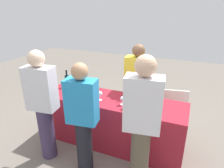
{
  "coord_description": "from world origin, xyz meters",
  "views": [
    {
      "loc": [
        1.06,
        -2.52,
        2.15
      ],
      "look_at": [
        0.0,
        0.0,
        1.05
      ],
      "focal_mm": 31.64,
      "sensor_mm": 36.0,
      "label": 1
    }
  ],
  "objects_px": {
    "wine_glass_3": "(127,101)",
    "guest_2": "(142,123)",
    "wine_bottle_1": "(79,84)",
    "wine_glass_1": "(100,94)",
    "server_pouring": "(137,86)",
    "menu_board": "(171,108)",
    "wine_glass_0": "(94,91)",
    "wine_bottle_3": "(127,91)",
    "guest_0": "(43,104)",
    "wine_glass_2": "(122,99)",
    "wine_bottle_0": "(67,81)",
    "wine_bottle_5": "(151,95)",
    "guest_1": "(83,117)",
    "wine_bottle_2": "(85,84)",
    "wine_bottle_4": "(133,92)"
  },
  "relations": [
    {
      "from": "wine_bottle_0",
      "to": "wine_bottle_5",
      "type": "bearing_deg",
      "value": -0.93
    },
    {
      "from": "guest_0",
      "to": "guest_1",
      "type": "relative_size",
      "value": 1.06
    },
    {
      "from": "wine_bottle_5",
      "to": "guest_0",
      "type": "relative_size",
      "value": 0.19
    },
    {
      "from": "wine_glass_2",
      "to": "server_pouring",
      "type": "xyz_separation_m",
      "value": [
        0.03,
        0.65,
        -0.04
      ]
    },
    {
      "from": "wine_bottle_2",
      "to": "server_pouring",
      "type": "distance_m",
      "value": 0.88
    },
    {
      "from": "wine_glass_1",
      "to": "guest_0",
      "type": "distance_m",
      "value": 0.82
    },
    {
      "from": "wine_glass_2",
      "to": "guest_1",
      "type": "height_order",
      "value": "guest_1"
    },
    {
      "from": "server_pouring",
      "to": "guest_1",
      "type": "relative_size",
      "value": 1.02
    },
    {
      "from": "wine_bottle_3",
      "to": "wine_glass_3",
      "type": "xyz_separation_m",
      "value": [
        0.11,
        -0.31,
        -0.0
      ]
    },
    {
      "from": "wine_bottle_0",
      "to": "guest_0",
      "type": "height_order",
      "value": "guest_0"
    },
    {
      "from": "wine_bottle_4",
      "to": "server_pouring",
      "type": "height_order",
      "value": "server_pouring"
    },
    {
      "from": "wine_bottle_4",
      "to": "wine_glass_1",
      "type": "distance_m",
      "value": 0.5
    },
    {
      "from": "wine_bottle_0",
      "to": "guest_2",
      "type": "height_order",
      "value": "guest_2"
    },
    {
      "from": "wine_bottle_0",
      "to": "menu_board",
      "type": "distance_m",
      "value": 1.97
    },
    {
      "from": "guest_2",
      "to": "menu_board",
      "type": "relative_size",
      "value": 2.37
    },
    {
      "from": "wine_bottle_1",
      "to": "wine_glass_0",
      "type": "height_order",
      "value": "wine_bottle_1"
    },
    {
      "from": "wine_bottle_3",
      "to": "guest_2",
      "type": "xyz_separation_m",
      "value": [
        0.44,
        -0.79,
        0.01
      ]
    },
    {
      "from": "wine_bottle_1",
      "to": "wine_glass_3",
      "type": "bearing_deg",
      "value": -16.56
    },
    {
      "from": "wine_glass_3",
      "to": "guest_2",
      "type": "height_order",
      "value": "guest_2"
    },
    {
      "from": "wine_glass_2",
      "to": "server_pouring",
      "type": "distance_m",
      "value": 0.65
    },
    {
      "from": "wine_glass_1",
      "to": "server_pouring",
      "type": "relative_size",
      "value": 0.09
    },
    {
      "from": "wine_bottle_1",
      "to": "wine_bottle_4",
      "type": "distance_m",
      "value": 0.94
    },
    {
      "from": "wine_bottle_5",
      "to": "wine_glass_0",
      "type": "bearing_deg",
      "value": -166.86
    },
    {
      "from": "wine_glass_1",
      "to": "wine_glass_2",
      "type": "xyz_separation_m",
      "value": [
        0.36,
        -0.0,
        -0.01
      ]
    },
    {
      "from": "wine_glass_3",
      "to": "guest_0",
      "type": "height_order",
      "value": "guest_0"
    },
    {
      "from": "wine_bottle_1",
      "to": "guest_1",
      "type": "bearing_deg",
      "value": -55.87
    },
    {
      "from": "wine_glass_2",
      "to": "menu_board",
      "type": "relative_size",
      "value": 0.18
    },
    {
      "from": "wine_bottle_1",
      "to": "menu_board",
      "type": "distance_m",
      "value": 1.76
    },
    {
      "from": "wine_bottle_2",
      "to": "guest_0",
      "type": "distance_m",
      "value": 0.81
    },
    {
      "from": "wine_glass_2",
      "to": "menu_board",
      "type": "bearing_deg",
      "value": 59.51
    },
    {
      "from": "wine_bottle_2",
      "to": "wine_glass_3",
      "type": "distance_m",
      "value": 0.88
    },
    {
      "from": "wine_glass_3",
      "to": "server_pouring",
      "type": "bearing_deg",
      "value": 95.14
    },
    {
      "from": "wine_bottle_2",
      "to": "guest_1",
      "type": "bearing_deg",
      "value": -62.53
    },
    {
      "from": "wine_glass_1",
      "to": "guest_1",
      "type": "xyz_separation_m",
      "value": [
        0.03,
        -0.57,
        -0.07
      ]
    },
    {
      "from": "wine_bottle_0",
      "to": "guest_2",
      "type": "bearing_deg",
      "value": -27.36
    },
    {
      "from": "wine_glass_1",
      "to": "server_pouring",
      "type": "xyz_separation_m",
      "value": [
        0.39,
        0.64,
        -0.06
      ]
    },
    {
      "from": "wine_bottle_4",
      "to": "server_pouring",
      "type": "xyz_separation_m",
      "value": [
        -0.05,
        0.41,
        -0.07
      ]
    },
    {
      "from": "wine_bottle_0",
      "to": "guest_1",
      "type": "xyz_separation_m",
      "value": [
        0.8,
        -0.83,
        -0.07
      ]
    },
    {
      "from": "wine_glass_1",
      "to": "guest_1",
      "type": "relative_size",
      "value": 0.09
    },
    {
      "from": "menu_board",
      "to": "wine_bottle_5",
      "type": "bearing_deg",
      "value": -117.98
    },
    {
      "from": "wine_bottle_3",
      "to": "wine_glass_1",
      "type": "bearing_deg",
      "value": -145.05
    },
    {
      "from": "wine_bottle_3",
      "to": "wine_glass_2",
      "type": "relative_size",
      "value": 2.51
    },
    {
      "from": "wine_bottle_4",
      "to": "wine_glass_0",
      "type": "bearing_deg",
      "value": -160.75
    },
    {
      "from": "guest_1",
      "to": "guest_2",
      "type": "xyz_separation_m",
      "value": [
        0.76,
        0.02,
        0.09
      ]
    },
    {
      "from": "wine_glass_0",
      "to": "guest_0",
      "type": "relative_size",
      "value": 0.09
    },
    {
      "from": "wine_bottle_3",
      "to": "guest_1",
      "type": "height_order",
      "value": "guest_1"
    },
    {
      "from": "wine_glass_3",
      "to": "wine_bottle_1",
      "type": "bearing_deg",
      "value": 163.44
    },
    {
      "from": "guest_0",
      "to": "server_pouring",
      "type": "bearing_deg",
      "value": 42.78
    },
    {
      "from": "menu_board",
      "to": "wine_glass_0",
      "type": "bearing_deg",
      "value": -149.13
    },
    {
      "from": "wine_glass_0",
      "to": "guest_0",
      "type": "xyz_separation_m",
      "value": [
        -0.48,
        -0.59,
        -0.02
      ]
    }
  ]
}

